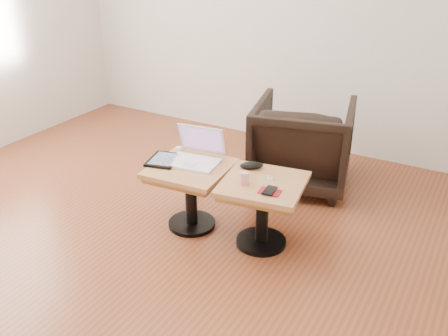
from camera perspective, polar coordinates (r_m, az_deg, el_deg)
The scene contains 11 objects.
room_shell at distance 2.85m, azimuth -11.77°, elevation 13.64°, with size 4.52×4.52×2.71m.
side_table_left at distance 3.43m, azimuth -3.85°, elevation -1.56°, with size 0.55×0.55×0.47m.
side_table_right at distance 3.24m, azimuth 4.45°, elevation -3.40°, with size 0.59×0.59×0.47m.
laptop at distance 3.43m, azimuth -3.22°, elevation 1.49°, with size 0.38×0.35×0.23m.
tablet at distance 3.47m, azimuth -6.90°, elevation 0.93°, with size 0.25×0.29×0.02m.
charging_adapter at distance 3.63m, azimuth -5.19°, elevation 2.22°, with size 0.04×0.04×0.02m, color white.
glasses_case at distance 3.33m, azimuth 3.17°, elevation 0.30°, with size 0.16×0.07×0.05m, color black.
striped_cup at distance 3.12m, azimuth 2.30°, elevation -1.16°, with size 0.06×0.06×0.08m, color #E73F54.
earbuds_tangle at distance 3.21m, azimuth 5.10°, elevation -1.20°, with size 0.07×0.06×0.01m.
phone_on_sleeve at distance 3.06m, azimuth 5.26°, elevation -2.65°, with size 0.14×0.12×0.02m.
armchair at distance 4.08m, azimuth 8.95°, elevation 2.79°, with size 0.76×0.78×0.71m, color black.
Camera 1 is at (1.85, -2.09, 1.92)m, focal length 40.00 mm.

